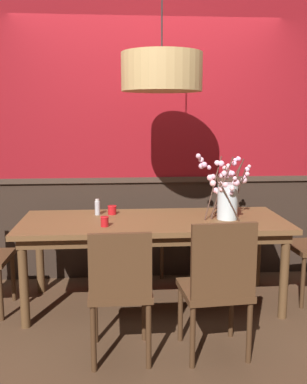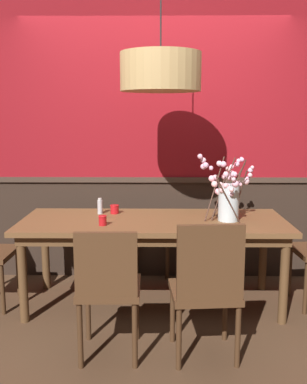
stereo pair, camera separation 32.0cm
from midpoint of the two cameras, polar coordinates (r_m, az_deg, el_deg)
name	(u,v)px [view 1 (the left image)]	position (r m, az deg, el deg)	size (l,w,h in m)	color
ground_plane	(154,304)	(3.87, -2.45, -14.42)	(24.00, 24.00, 0.00)	#4C3321
back_wall	(148,135)	(4.26, -2.95, 7.48)	(5.11, 0.14, 2.85)	#2D2119
dining_table	(154,229)	(3.65, -2.52, -4.84)	(2.19, 0.86, 0.75)	brown
chair_near_side_right	(218,283)	(2.90, 5.23, -11.78)	(0.47, 0.44, 0.95)	#4C301C
chair_near_side_left	(120,287)	(2.88, -7.63, -12.20)	(0.42, 0.43, 0.90)	#4C301C
chair_far_side_right	(176,221)	(4.49, 0.94, -3.86)	(0.40, 0.40, 0.94)	#4C301C
chair_far_side_left	(112,222)	(4.51, -7.42, -3.90)	(0.42, 0.41, 0.92)	#4C301C
vase_with_blossoms	(227,195)	(3.66, 7.08, -0.46)	(0.47, 0.49, 0.54)	silver
candle_holder_nearer_center	(112,210)	(3.84, -7.82, -2.36)	(0.08, 0.08, 0.08)	red
candle_holder_nearer_edge	(105,221)	(3.43, -9.08, -3.85)	(0.07, 0.07, 0.08)	red
condiment_bottle	(97,207)	(3.83, -9.73, -2.02)	(0.05, 0.05, 0.14)	#ADADB2
pendant_lamp	(162,72)	(3.45, -1.67, 15.38)	(0.62, 0.62, 1.07)	tan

